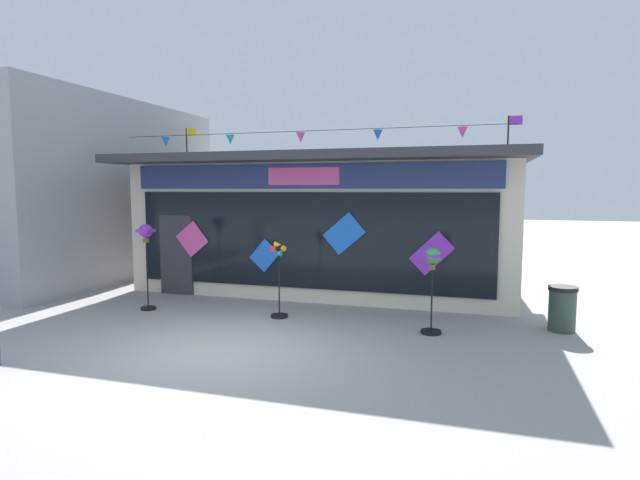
{
  "coord_description": "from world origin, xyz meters",
  "views": [
    {
      "loc": [
        4.0,
        -7.37,
        2.66
      ],
      "look_at": [
        0.76,
        3.12,
        1.55
      ],
      "focal_mm": 28.62,
      "sensor_mm": 36.0,
      "label": 1
    }
  ],
  "objects_px": {
    "kite_shop_building": "(331,222)",
    "wind_spinner_center_left": "(432,274)",
    "wind_spinner_far_left": "(146,245)",
    "wind_spinner_left": "(279,279)",
    "trash_bin": "(562,308)"
  },
  "relations": [
    {
      "from": "kite_shop_building",
      "to": "trash_bin",
      "type": "distance_m",
      "value": 6.38
    },
    {
      "from": "kite_shop_building",
      "to": "wind_spinner_far_left",
      "type": "xyz_separation_m",
      "value": [
        -3.07,
        -3.96,
        -0.32
      ]
    },
    {
      "from": "wind_spinner_far_left",
      "to": "wind_spinner_center_left",
      "type": "bearing_deg",
      "value": -0.59
    },
    {
      "from": "wind_spinner_center_left",
      "to": "wind_spinner_far_left",
      "type": "bearing_deg",
      "value": 179.41
    },
    {
      "from": "kite_shop_building",
      "to": "wind_spinner_left",
      "type": "bearing_deg",
      "value": -90.67
    },
    {
      "from": "wind_spinner_left",
      "to": "trash_bin",
      "type": "relative_size",
      "value": 1.87
    },
    {
      "from": "wind_spinner_left",
      "to": "trash_bin",
      "type": "distance_m",
      "value": 5.49
    },
    {
      "from": "kite_shop_building",
      "to": "wind_spinner_center_left",
      "type": "xyz_separation_m",
      "value": [
        3.07,
        -4.02,
        -0.65
      ]
    },
    {
      "from": "wind_spinner_far_left",
      "to": "trash_bin",
      "type": "xyz_separation_m",
      "value": [
        8.46,
        0.83,
        -1.01
      ]
    },
    {
      "from": "wind_spinner_center_left",
      "to": "wind_spinner_left",
      "type": "bearing_deg",
      "value": 175.22
    },
    {
      "from": "wind_spinner_left",
      "to": "wind_spinner_center_left",
      "type": "xyz_separation_m",
      "value": [
        3.11,
        -0.26,
        0.31
      ]
    },
    {
      "from": "wind_spinner_far_left",
      "to": "trash_bin",
      "type": "bearing_deg",
      "value": 5.59
    },
    {
      "from": "kite_shop_building",
      "to": "wind_spinner_far_left",
      "type": "bearing_deg",
      "value": -127.78
    },
    {
      "from": "kite_shop_building",
      "to": "wind_spinner_far_left",
      "type": "height_order",
      "value": "kite_shop_building"
    },
    {
      "from": "wind_spinner_center_left",
      "to": "trash_bin",
      "type": "xyz_separation_m",
      "value": [
        2.32,
        0.89,
        -0.69
      ]
    }
  ]
}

